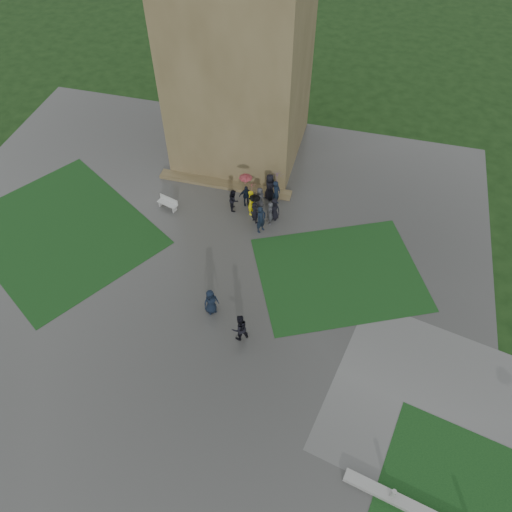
% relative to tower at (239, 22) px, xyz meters
% --- Properties ---
extents(ground, '(120.00, 120.00, 0.00)m').
position_rel_tower_xyz_m(ground, '(0.00, -15.00, -9.00)').
color(ground, black).
extents(plaza, '(34.00, 34.00, 0.02)m').
position_rel_tower_xyz_m(plaza, '(0.00, -13.00, -8.99)').
color(plaza, '#383835').
rests_on(plaza, ground).
extents(lawn_inset_left, '(14.10, 13.46, 0.01)m').
position_rel_tower_xyz_m(lawn_inset_left, '(-8.50, -11.00, -8.97)').
color(lawn_inset_left, '#123514').
rests_on(lawn_inset_left, plaza).
extents(lawn_inset_right, '(11.12, 10.15, 0.01)m').
position_rel_tower_xyz_m(lawn_inset_right, '(8.50, -10.00, -8.97)').
color(lawn_inset_right, '#123514').
rests_on(lawn_inset_right, plaza).
extents(tower, '(8.00, 8.00, 18.00)m').
position_rel_tower_xyz_m(tower, '(0.00, 0.00, 0.00)').
color(tower, brown).
rests_on(tower, ground).
extents(tower_plinth, '(9.00, 0.80, 0.22)m').
position_rel_tower_xyz_m(tower_plinth, '(0.00, -4.40, -8.87)').
color(tower_plinth, brown).
rests_on(tower_plinth, plaza).
extents(bench, '(1.43, 0.79, 0.79)m').
position_rel_tower_xyz_m(bench, '(-2.87, -7.32, -8.57)').
color(bench, '#B3B4AF').
rests_on(bench, plaza).
extents(visitor_cluster, '(3.37, 3.97, 2.60)m').
position_rel_tower_xyz_m(visitor_cluster, '(2.90, -6.07, -7.79)').
color(visitor_cluster, black).
rests_on(visitor_cluster, plaza).
extents(pedestrian_mid, '(0.98, 0.97, 1.68)m').
position_rel_tower_xyz_m(pedestrian_mid, '(2.25, -14.25, -8.14)').
color(pedestrian_mid, black).
rests_on(pedestrian_mid, plaza).
extents(pedestrian_near, '(0.98, 0.94, 1.78)m').
position_rel_tower_xyz_m(pedestrian_near, '(4.16, -15.45, -8.09)').
color(pedestrian_near, black).
rests_on(pedestrian_near, plaza).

